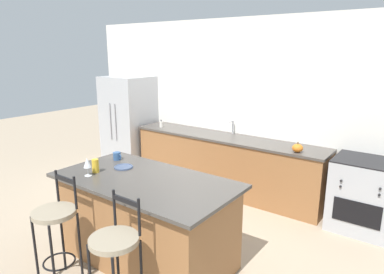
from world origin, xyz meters
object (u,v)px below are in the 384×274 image
(bar_stool_near, at_px, (56,224))
(dinner_plate, at_px, (124,167))
(tumbler_cup, at_px, (95,166))
(pumpkin_decoration, at_px, (298,148))
(coffee_mug, at_px, (117,156))
(wine_glass, at_px, (87,163))
(soap_bottle, at_px, (161,124))
(refrigerator, at_px, (129,123))
(oven_range, at_px, (363,195))
(bar_stool_far, at_px, (116,253))

(bar_stool_near, xyz_separation_m, dinner_plate, (-0.03, 0.89, 0.31))
(tumbler_cup, relative_size, pumpkin_decoration, 1.03)
(dinner_plate, xyz_separation_m, tumbler_cup, (-0.13, -0.28, 0.06))
(dinner_plate, height_order, coffee_mug, coffee_mug)
(wine_glass, relative_size, soap_bottle, 1.50)
(pumpkin_decoration, bearing_deg, tumbler_cup, -124.90)
(refrigerator, xyz_separation_m, coffee_mug, (1.65, -1.76, 0.10))
(oven_range, distance_m, wine_glass, 3.34)
(oven_range, distance_m, bar_stool_near, 3.58)
(soap_bottle, bearing_deg, oven_range, 1.43)
(dinner_plate, xyz_separation_m, soap_bottle, (-1.10, 1.90, 0.02))
(bar_stool_far, xyz_separation_m, coffee_mug, (-1.12, 1.04, 0.35))
(coffee_mug, bearing_deg, refrigerator, 133.02)
(bar_stool_far, relative_size, dinner_plate, 5.16)
(oven_range, distance_m, dinner_plate, 2.97)
(bar_stool_far, height_order, pumpkin_decoration, bar_stool_far)
(wine_glass, height_order, soap_bottle, wine_glass)
(oven_range, xyz_separation_m, coffee_mug, (-2.44, -1.82, 0.52))
(oven_range, xyz_separation_m, wine_glass, (-2.27, -2.38, 0.61))
(dinner_plate, height_order, tumbler_cup, tumbler_cup)
(dinner_plate, distance_m, wine_glass, 0.43)
(oven_range, xyz_separation_m, dinner_plate, (-2.16, -1.98, 0.48))
(bar_stool_near, distance_m, wine_glass, 0.68)
(dinner_plate, xyz_separation_m, wine_glass, (-0.11, -0.40, 0.13))
(oven_range, bearing_deg, soap_bottle, -178.57)
(pumpkin_decoration, bearing_deg, bar_stool_far, -100.43)
(bar_stool_far, bearing_deg, bar_stool_near, -179.30)
(refrigerator, relative_size, pumpkin_decoration, 12.29)
(bar_stool_far, bearing_deg, refrigerator, 134.63)
(bar_stool_near, relative_size, bar_stool_far, 1.00)
(dinner_plate, relative_size, soap_bottle, 1.61)
(bar_stool_far, bearing_deg, wine_glass, 152.97)
(wine_glass, xyz_separation_m, tumbler_cup, (-0.02, 0.12, -0.07))
(oven_range, distance_m, soap_bottle, 3.30)
(pumpkin_decoration, distance_m, soap_bottle, 2.45)
(coffee_mug, bearing_deg, tumbler_cup, -71.39)
(tumbler_cup, bearing_deg, soap_bottle, 114.07)
(bar_stool_far, distance_m, dinner_plate, 1.26)
(bar_stool_far, height_order, tumbler_cup, bar_stool_far)
(refrigerator, bearing_deg, bar_stool_far, -45.37)
(oven_range, relative_size, soap_bottle, 6.97)
(soap_bottle, bearing_deg, bar_stool_far, -55.01)
(bar_stool_far, height_order, dinner_plate, bar_stool_far)
(pumpkin_decoration, bearing_deg, dinner_plate, -126.27)
(refrigerator, relative_size, dinner_plate, 8.26)
(bar_stool_near, bearing_deg, bar_stool_far, 0.70)
(oven_range, height_order, bar_stool_near, bar_stool_near)
(oven_range, height_order, pumpkin_decoration, pumpkin_decoration)
(wine_glass, bearing_deg, bar_stool_near, -74.60)
(bar_stool_near, xyz_separation_m, pumpkin_decoration, (1.31, 2.72, 0.34))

